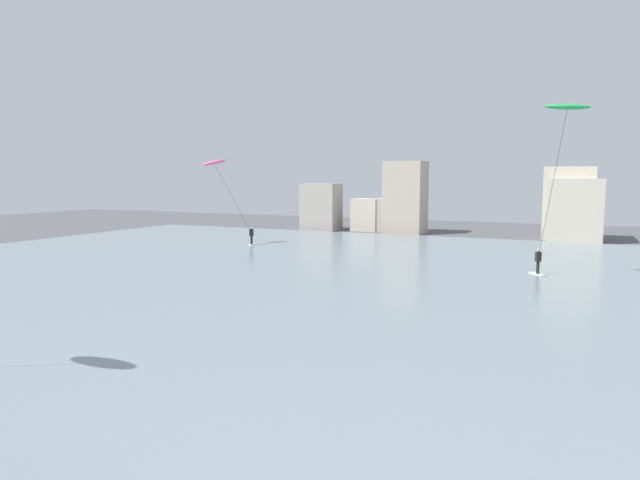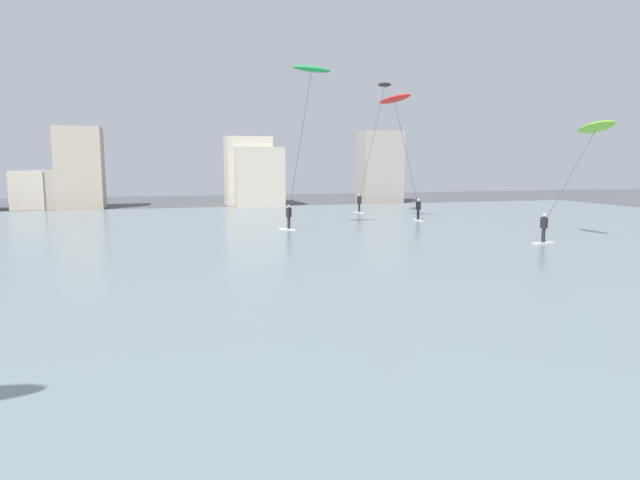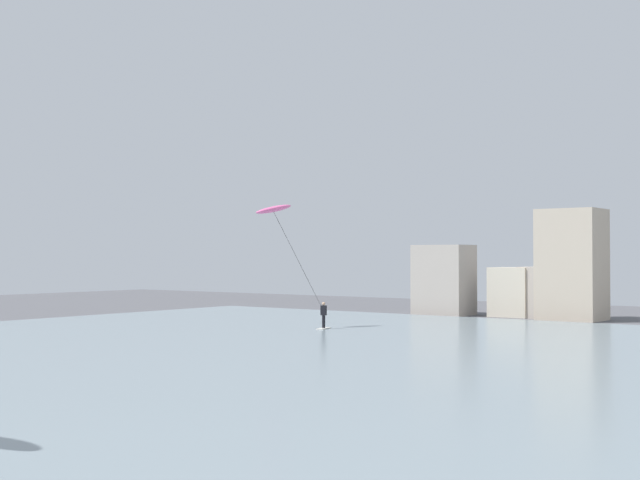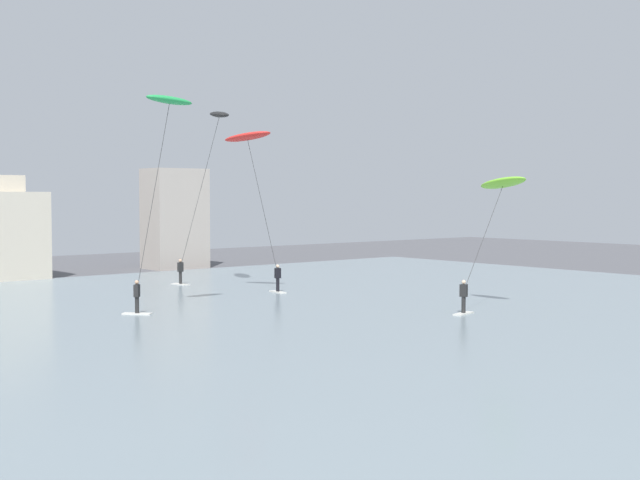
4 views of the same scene
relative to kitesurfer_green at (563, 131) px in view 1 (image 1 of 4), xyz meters
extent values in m
cube|color=gray|center=(-5.47, -4.73, -8.93)|extent=(84.00, 52.00, 0.10)
cube|color=#A89E93|center=(-26.85, 23.48, -6.25)|extent=(4.22, 3.05, 5.46)
cube|color=beige|center=(-21.65, 24.78, -7.12)|extent=(3.08, 2.61, 3.74)
cube|color=#A89E93|center=(-19.35, 25.00, -7.09)|extent=(3.13, 2.77, 3.79)
cube|color=#B7A893|center=(-16.84, 24.19, -5.00)|extent=(4.27, 3.68, 7.96)
cube|color=beige|center=(-0.16, 25.35, -5.35)|extent=(4.78, 3.85, 7.26)
cube|color=beige|center=(0.50, 22.75, -5.94)|extent=(4.92, 3.99, 6.09)
cube|color=silver|center=(-1.13, 0.82, -8.85)|extent=(1.26, 1.34, 0.06)
cylinder|color=black|center=(-1.13, 0.82, -8.43)|extent=(0.20, 0.20, 0.78)
cube|color=black|center=(-1.13, 0.82, -7.74)|extent=(0.40, 0.39, 0.60)
sphere|color=tan|center=(-1.13, 0.82, -7.33)|extent=(0.20, 0.20, 0.20)
cylinder|color=#333333|center=(-0.47, 0.34, -3.28)|extent=(1.36, 0.99, 9.02)
ellipsoid|color=green|center=(0.19, -0.14, 1.37)|extent=(2.58, 0.94, 0.53)
cube|color=silver|center=(-25.89, 6.51, -8.85)|extent=(0.78, 1.47, 0.06)
cylinder|color=black|center=(-25.89, 6.51, -8.43)|extent=(0.20, 0.20, 0.78)
cube|color=black|center=(-25.89, 6.51, -7.74)|extent=(0.39, 0.30, 0.60)
sphere|color=tan|center=(-25.89, 6.51, -7.33)|extent=(0.20, 0.20, 0.20)
cylinder|color=#333333|center=(-27.45, 5.95, -4.70)|extent=(3.14, 1.14, 6.20)
ellipsoid|color=pink|center=(-29.00, 5.40, -1.45)|extent=(1.68, 2.70, 0.97)
camera|label=1|loc=(1.53, -37.30, -2.73)|focal=32.03mm
camera|label=2|loc=(-9.12, -35.23, -4.49)|focal=31.38mm
camera|label=3|loc=(5.45, -35.35, -4.44)|focal=47.69mm
camera|label=4|loc=(-20.78, -36.39, -3.23)|focal=48.32mm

